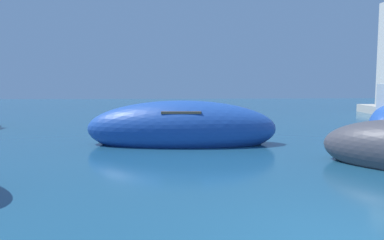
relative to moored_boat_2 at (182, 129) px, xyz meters
name	(u,v)px	position (x,y,z in m)	size (l,w,h in m)	color
moored_boat_2	(182,129)	(0.00, 0.00, 0.00)	(6.49, 2.40, 1.92)	#1E479E
moored_boat_3	(225,117)	(2.23, 6.02, -0.20)	(3.78, 2.30, 1.19)	#3F3F47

